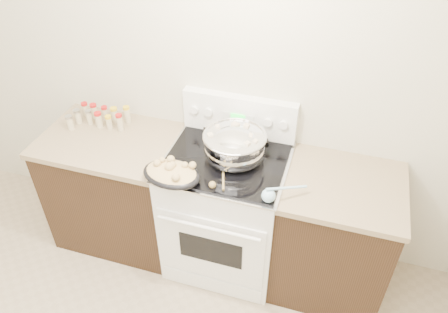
% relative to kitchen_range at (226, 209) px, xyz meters
% --- Properties ---
extents(counter_left, '(0.93, 0.67, 0.92)m').
position_rel_kitchen_range_xyz_m(counter_left, '(-0.83, 0.01, -0.03)').
color(counter_left, black).
rests_on(counter_left, ground).
extents(counter_right, '(0.73, 0.67, 0.92)m').
position_rel_kitchen_range_xyz_m(counter_right, '(0.73, 0.01, -0.03)').
color(counter_right, black).
rests_on(counter_right, ground).
extents(kitchen_range, '(0.78, 0.73, 1.22)m').
position_rel_kitchen_range_xyz_m(kitchen_range, '(0.00, 0.00, 0.00)').
color(kitchen_range, white).
rests_on(kitchen_range, ground).
extents(mixing_bowl, '(0.45, 0.45, 0.23)m').
position_rel_kitchen_range_xyz_m(mixing_bowl, '(0.05, 0.02, 0.54)').
color(mixing_bowl, silver).
rests_on(mixing_bowl, kitchen_range).
extents(roasting_pan, '(0.38, 0.29, 0.12)m').
position_rel_kitchen_range_xyz_m(roasting_pan, '(-0.25, -0.28, 0.50)').
color(roasting_pan, black).
rests_on(roasting_pan, kitchen_range).
extents(baking_sheet, '(0.49, 0.43, 0.06)m').
position_rel_kitchen_range_xyz_m(baking_sheet, '(-0.03, 0.26, 0.47)').
color(baking_sheet, black).
rests_on(baking_sheet, kitchen_range).
extents(wooden_spoon, '(0.10, 0.25, 0.04)m').
position_rel_kitchen_range_xyz_m(wooden_spoon, '(0.01, -0.23, 0.46)').
color(wooden_spoon, olive).
rests_on(wooden_spoon, kitchen_range).
extents(blue_ladle, '(0.24, 0.19, 0.10)m').
position_rel_kitchen_range_xyz_m(blue_ladle, '(0.34, -0.28, 0.49)').
color(blue_ladle, '#9BCCE8').
rests_on(blue_ladle, kitchen_range).
extents(spice_jars, '(0.39, 0.24, 0.13)m').
position_rel_kitchen_range_xyz_m(spice_jars, '(-0.97, 0.14, 0.49)').
color(spice_jars, '#BFB28C').
rests_on(spice_jars, counter_left).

